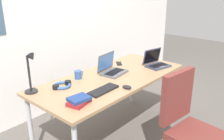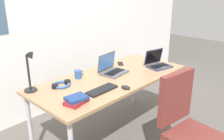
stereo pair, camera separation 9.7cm
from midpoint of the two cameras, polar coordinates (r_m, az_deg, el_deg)
The scene contains 13 objects.
ground_plane at distance 2.99m, azimuth 0.96°, elevation -14.96°, with size 12.00×12.00×0.00m, color #56514C.
wall_back at distance 3.33m, azimuth -13.36°, elevation 12.22°, with size 6.00×0.13×2.60m.
desk at distance 2.67m, azimuth 1.04°, elevation -2.78°, with size 1.80×0.80×0.74m.
desk_lamp at distance 2.32m, azimuth -17.62°, elevation -0.52°, with size 0.12×0.18×0.40m.
laptop_back_right at distance 2.74m, azimuth 1.04°, elevation 0.17°, with size 0.33×0.27×0.22m.
laptop_back_left at distance 3.02m, azimuth 11.64°, elevation 1.52°, with size 0.32×0.28×0.21m.
external_keyboard at distance 2.30m, azimuth -1.20°, elevation -4.71°, with size 0.33×0.12×0.02m, color black.
computer_mouse at distance 2.35m, azimuth 4.44°, elevation -4.10°, with size 0.06×0.10×0.03m, color black.
cell_phone at distance 3.08m, azimuth 2.90°, elevation 1.52°, with size 0.06×0.14×0.01m, color black.
headphones at distance 2.45m, azimuth -10.76°, elevation -3.39°, with size 0.21×0.18×0.04m.
book_stack at distance 2.08m, azimuth -7.10°, elevation -7.04°, with size 0.22×0.18×0.06m.
coffee_mug at distance 2.62m, azimuth -6.94°, elevation -1.00°, with size 0.11×0.08×0.09m.
office_chair at distance 2.38m, azimuth 18.69°, elevation -14.71°, with size 0.52×0.56×0.97m.
Camera 2 is at (-1.79, -1.69, 1.70)m, focal length 38.70 mm.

